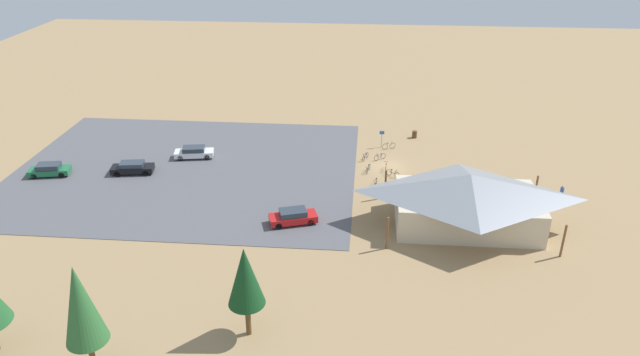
{
  "coord_description": "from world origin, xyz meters",
  "views": [
    {
      "loc": [
        2.51,
        59.85,
        27.81
      ],
      "look_at": [
        7.13,
        5.98,
        1.2
      ],
      "focal_mm": 32.46,
      "sensor_mm": 36.0,
      "label": 1
    }
  ],
  "objects_px": {
    "bicycle_silver_back_row": "(376,183)",
    "car_green_aisle_side": "(49,170)",
    "bicycle_purple_near_porch": "(365,157)",
    "bike_pavilion": "(468,198)",
    "car_black_second_row": "(132,168)",
    "bicycle_white_mid_cluster": "(389,146)",
    "pine_west": "(81,305)",
    "bicycle_black_lone_east": "(393,174)",
    "bicycle_orange_front_row": "(386,167)",
    "pine_east": "(245,277)",
    "bicycle_teal_yard_center": "(368,169)",
    "car_red_far_end": "(293,217)",
    "car_white_near_entry": "(194,152)",
    "visitor_near_lot": "(562,192)",
    "trash_bin": "(415,134)",
    "bicycle_blue_edge_south": "(380,157)"
  },
  "relations": [
    {
      "from": "bike_pavilion",
      "to": "bicycle_orange_front_row",
      "type": "distance_m",
      "value": 13.57
    },
    {
      "from": "bicycle_black_lone_east",
      "to": "bicycle_purple_near_porch",
      "type": "relative_size",
      "value": 0.86
    },
    {
      "from": "trash_bin",
      "to": "bicycle_silver_back_row",
      "type": "xyz_separation_m",
      "value": [
        4.93,
        14.15,
        -0.05
      ]
    },
    {
      "from": "bicycle_white_mid_cluster",
      "to": "pine_east",
      "type": "bearing_deg",
      "value": 72.78
    },
    {
      "from": "bicycle_purple_near_porch",
      "to": "car_green_aisle_side",
      "type": "xyz_separation_m",
      "value": [
        34.42,
        7.22,
        0.36
      ]
    },
    {
      "from": "bicycle_black_lone_east",
      "to": "car_white_near_entry",
      "type": "relative_size",
      "value": 0.31
    },
    {
      "from": "bike_pavilion",
      "to": "car_black_second_row",
      "type": "relative_size",
      "value": 3.18
    },
    {
      "from": "pine_east",
      "to": "bicycle_black_lone_east",
      "type": "height_order",
      "value": "pine_east"
    },
    {
      "from": "pine_east",
      "to": "car_green_aisle_side",
      "type": "xyz_separation_m",
      "value": [
        26.72,
        -23.21,
        -4.12
      ]
    },
    {
      "from": "bicycle_black_lone_east",
      "to": "car_red_far_end",
      "type": "relative_size",
      "value": 0.3
    },
    {
      "from": "bicycle_teal_yard_center",
      "to": "car_green_aisle_side",
      "type": "relative_size",
      "value": 0.38
    },
    {
      "from": "pine_west",
      "to": "bicycle_orange_front_row",
      "type": "distance_m",
      "value": 37.65
    },
    {
      "from": "pine_east",
      "to": "bicycle_white_mid_cluster",
      "type": "relative_size",
      "value": 4.37
    },
    {
      "from": "bicycle_orange_front_row",
      "to": "bicycle_black_lone_east",
      "type": "bearing_deg",
      "value": 115.21
    },
    {
      "from": "bicycle_white_mid_cluster",
      "to": "bicycle_orange_front_row",
      "type": "bearing_deg",
      "value": 85.79
    },
    {
      "from": "trash_bin",
      "to": "car_red_far_end",
      "type": "xyz_separation_m",
      "value": [
        12.63,
        22.48,
        0.29
      ]
    },
    {
      "from": "bicycle_purple_near_porch",
      "to": "bicycle_teal_yard_center",
      "type": "bearing_deg",
      "value": 96.41
    },
    {
      "from": "bike_pavilion",
      "to": "car_red_far_end",
      "type": "height_order",
      "value": "bike_pavilion"
    },
    {
      "from": "bicycle_silver_back_row",
      "to": "car_green_aisle_side",
      "type": "bearing_deg",
      "value": 0.65
    },
    {
      "from": "pine_west",
      "to": "visitor_near_lot",
      "type": "xyz_separation_m",
      "value": [
        -36.88,
        -26.41,
        -4.36
      ]
    },
    {
      "from": "bicycle_black_lone_east",
      "to": "visitor_near_lot",
      "type": "xyz_separation_m",
      "value": [
        -16.76,
        3.95,
        0.48
      ]
    },
    {
      "from": "car_white_near_entry",
      "to": "car_green_aisle_side",
      "type": "height_order",
      "value": "car_green_aisle_side"
    },
    {
      "from": "bicycle_purple_near_porch",
      "to": "pine_east",
      "type": "bearing_deg",
      "value": 75.81
    },
    {
      "from": "car_red_far_end",
      "to": "visitor_near_lot",
      "type": "xyz_separation_m",
      "value": [
        -26.34,
        -6.92,
        0.12
      ]
    },
    {
      "from": "bicycle_silver_back_row",
      "to": "bicycle_white_mid_cluster",
      "type": "relative_size",
      "value": 1.13
    },
    {
      "from": "pine_east",
      "to": "bicycle_orange_front_row",
      "type": "height_order",
      "value": "pine_east"
    },
    {
      "from": "pine_east",
      "to": "bicycle_blue_edge_south",
      "type": "height_order",
      "value": "pine_east"
    },
    {
      "from": "trash_bin",
      "to": "bicycle_blue_edge_south",
      "type": "height_order",
      "value": "trash_bin"
    },
    {
      "from": "bicycle_white_mid_cluster",
      "to": "visitor_near_lot",
      "type": "height_order",
      "value": "visitor_near_lot"
    },
    {
      "from": "bike_pavilion",
      "to": "car_black_second_row",
      "type": "distance_m",
      "value": 36.06
    },
    {
      "from": "trash_bin",
      "to": "pine_east",
      "type": "height_order",
      "value": "pine_east"
    },
    {
      "from": "pine_west",
      "to": "bicycle_black_lone_east",
      "type": "distance_m",
      "value": 36.74
    },
    {
      "from": "bicycle_black_lone_east",
      "to": "car_black_second_row",
      "type": "bearing_deg",
      "value": 3.27
    },
    {
      "from": "bicycle_silver_back_row",
      "to": "bicycle_purple_near_porch",
      "type": "height_order",
      "value": "bicycle_silver_back_row"
    },
    {
      "from": "bicycle_teal_yard_center",
      "to": "bicycle_purple_near_porch",
      "type": "distance_m",
      "value": 3.27
    },
    {
      "from": "pine_west",
      "to": "bicycle_orange_front_row",
      "type": "height_order",
      "value": "pine_west"
    },
    {
      "from": "trash_bin",
      "to": "car_black_second_row",
      "type": "xyz_separation_m",
      "value": [
        31.68,
        13.24,
        0.26
      ]
    },
    {
      "from": "pine_east",
      "to": "bicycle_purple_near_porch",
      "type": "bearing_deg",
      "value": -104.19
    },
    {
      "from": "bicycle_black_lone_east",
      "to": "bicycle_silver_back_row",
      "type": "bearing_deg",
      "value": 53.58
    },
    {
      "from": "bike_pavilion",
      "to": "car_green_aisle_side",
      "type": "distance_m",
      "value": 44.5
    },
    {
      "from": "bike_pavilion",
      "to": "bicycle_black_lone_east",
      "type": "xyz_separation_m",
      "value": [
        6.45,
        -9.7,
        -2.49
      ]
    },
    {
      "from": "bicycle_blue_edge_south",
      "to": "bicycle_orange_front_row",
      "type": "relative_size",
      "value": 0.79
    },
    {
      "from": "bicycle_black_lone_east",
      "to": "car_green_aisle_side",
      "type": "height_order",
      "value": "car_green_aisle_side"
    },
    {
      "from": "bike_pavilion",
      "to": "bicycle_white_mid_cluster",
      "type": "xyz_separation_m",
      "value": [
        6.72,
        -17.38,
        -2.47
      ]
    },
    {
      "from": "bicycle_white_mid_cluster",
      "to": "car_green_aisle_side",
      "type": "relative_size",
      "value": 0.36
    },
    {
      "from": "bicycle_silver_back_row",
      "to": "visitor_near_lot",
      "type": "xyz_separation_m",
      "value": [
        -18.64,
        1.4,
        0.46
      ]
    },
    {
      "from": "bicycle_purple_near_porch",
      "to": "car_white_near_entry",
      "type": "xyz_separation_m",
      "value": [
        19.96,
        1.2,
        0.35
      ]
    },
    {
      "from": "pine_west",
      "to": "bike_pavilion",
      "type": "bearing_deg",
      "value": -142.14
    },
    {
      "from": "bicycle_teal_yard_center",
      "to": "car_red_far_end",
      "type": "relative_size",
      "value": 0.36
    },
    {
      "from": "car_red_far_end",
      "to": "bicycle_orange_front_row",
      "type": "bearing_deg",
      "value": -125.5
    }
  ]
}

